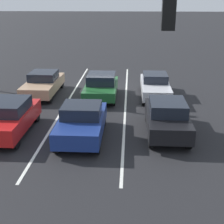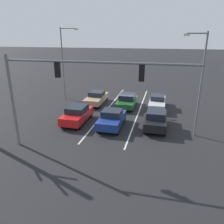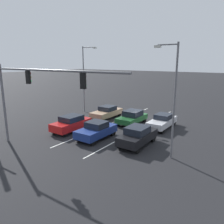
% 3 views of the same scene
% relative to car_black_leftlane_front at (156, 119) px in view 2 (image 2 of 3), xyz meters
% --- Properties ---
extents(ground_plane, '(240.00, 240.00, 0.00)m').
position_rel_car_black_leftlane_front_xyz_m(ground_plane, '(3.70, -7.53, -0.83)').
color(ground_plane, black).
extents(lane_stripe_left_divider, '(0.12, 18.07, 0.01)m').
position_rel_car_black_leftlane_front_xyz_m(lane_stripe_left_divider, '(1.95, -4.49, -0.82)').
color(lane_stripe_left_divider, silver).
rests_on(lane_stripe_left_divider, ground_plane).
extents(lane_stripe_center_divider, '(0.12, 18.07, 0.01)m').
position_rel_car_black_leftlane_front_xyz_m(lane_stripe_center_divider, '(5.46, -4.49, -0.82)').
color(lane_stripe_center_divider, silver).
rests_on(lane_stripe_center_divider, ground_plane).
extents(car_black_leftlane_front, '(1.80, 4.13, 1.60)m').
position_rel_car_black_leftlane_front_xyz_m(car_black_leftlane_front, '(0.00, 0.00, 0.00)').
color(car_black_leftlane_front, black).
rests_on(car_black_leftlane_front, ground_plane).
extents(car_navy_midlane_front, '(1.90, 4.05, 1.55)m').
position_rel_car_black_leftlane_front_xyz_m(car_navy_midlane_front, '(3.81, 0.65, -0.05)').
color(car_navy_midlane_front, navy).
rests_on(car_navy_midlane_front, ground_plane).
extents(car_red_rightlane_front, '(1.84, 4.15, 1.56)m').
position_rel_car_black_leftlane_front_xyz_m(car_red_rightlane_front, '(7.21, 0.37, -0.03)').
color(car_red_rightlane_front, red).
rests_on(car_red_rightlane_front, ground_plane).
extents(car_darkgreen_midlane_second, '(1.92, 4.09, 1.48)m').
position_rel_car_black_leftlane_front_xyz_m(car_darkgreen_midlane_second, '(3.49, -5.33, -0.07)').
color(car_darkgreen_midlane_second, '#1E5928').
rests_on(car_darkgreen_midlane_second, ground_plane).
extents(car_tan_rightlane_second, '(1.86, 4.47, 1.47)m').
position_rel_car_black_leftlane_front_xyz_m(car_tan_rightlane_second, '(7.26, -5.75, -0.08)').
color(car_tan_rightlane_second, tan).
rests_on(car_tan_rightlane_second, ground_plane).
extents(car_silver_leftlane_second, '(1.70, 4.50, 1.43)m').
position_rel_car_black_leftlane_front_xyz_m(car_silver_leftlane_second, '(0.13, -5.75, -0.10)').
color(car_silver_leftlane_second, silver).
rests_on(car_silver_leftlane_second, ground_plane).
extents(traffic_signal_gantry, '(12.31, 0.37, 6.60)m').
position_rel_car_black_leftlane_front_xyz_m(traffic_signal_gantry, '(5.99, 5.53, 4.13)').
color(traffic_signal_gantry, slate).
rests_on(traffic_signal_gantry, ground_plane).
extents(street_lamp_right_shoulder, '(2.28, 0.24, 8.67)m').
position_rel_car_black_leftlane_front_xyz_m(street_lamp_right_shoulder, '(11.57, -6.83, 4.18)').
color(street_lamp_right_shoulder, slate).
rests_on(street_lamp_right_shoulder, ground_plane).
extents(street_lamp_left_shoulder, '(1.69, 0.24, 8.03)m').
position_rel_car_black_leftlane_front_xyz_m(street_lamp_left_shoulder, '(-3.00, 0.82, 3.77)').
color(street_lamp_left_shoulder, slate).
rests_on(street_lamp_left_shoulder, ground_plane).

